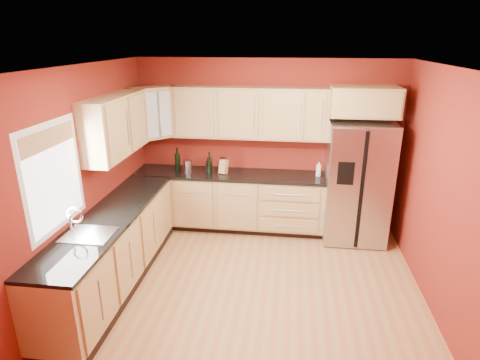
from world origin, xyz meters
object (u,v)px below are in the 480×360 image
object	(u,v)px
canister_left	(188,167)
wine_bottle_a	(209,163)
refrigerator	(357,182)
knife_block	(224,166)
soap_dispenser	(319,169)

from	to	relation	value
canister_left	wine_bottle_a	bearing A→B (deg)	11.48
wine_bottle_a	canister_left	bearing A→B (deg)	-168.52
refrigerator	knife_block	world-z (taller)	refrigerator
wine_bottle_a	soap_dispenser	xyz separation A→B (m)	(1.64, 0.06, -0.06)
refrigerator	soap_dispenser	size ratio (longest dim) A/B	8.32
canister_left	wine_bottle_a	distance (m)	0.33
wine_bottle_a	knife_block	bearing A→B (deg)	0.61
knife_block	soap_dispenser	xyz separation A→B (m)	(1.43, 0.06, -0.00)
knife_block	soap_dispenser	size ratio (longest dim) A/B	1.01
canister_left	refrigerator	bearing A→B (deg)	0.24
refrigerator	soap_dispenser	distance (m)	0.58
canister_left	knife_block	bearing A→B (deg)	7.13
refrigerator	canister_left	bearing A→B (deg)	-179.76
knife_block	soap_dispenser	distance (m)	1.43
wine_bottle_a	soap_dispenser	bearing A→B (deg)	2.06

